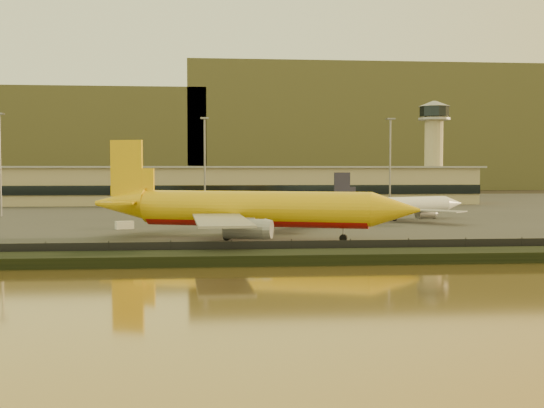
# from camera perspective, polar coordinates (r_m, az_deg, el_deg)

# --- Properties ---
(ground) EXTENTS (900.00, 900.00, 0.00)m
(ground) POSITION_cam_1_polar(r_m,az_deg,el_deg) (103.93, -0.32, -3.66)
(ground) COLOR black
(ground) RESTS_ON ground
(embankment) EXTENTS (320.00, 7.00, 1.40)m
(embankment) POSITION_cam_1_polar(r_m,az_deg,el_deg) (87.05, 0.66, -4.50)
(embankment) COLOR black
(embankment) RESTS_ON ground
(tarmac) EXTENTS (320.00, 220.00, 0.20)m
(tarmac) POSITION_cam_1_polar(r_m,az_deg,el_deg) (198.40, -2.72, -0.46)
(tarmac) COLOR #2D2D2D
(tarmac) RESTS_ON ground
(perimeter_fence) EXTENTS (300.00, 0.05, 2.20)m
(perimeter_fence) POSITION_cam_1_polar(r_m,az_deg,el_deg) (90.92, 0.40, -3.80)
(perimeter_fence) COLOR black
(perimeter_fence) RESTS_ON tarmac
(terminal_building) EXTENTS (202.00, 25.00, 12.60)m
(terminal_building) POSITION_cam_1_polar(r_m,az_deg,el_deg) (228.52, -6.71, 1.52)
(terminal_building) COLOR tan
(terminal_building) RESTS_ON tarmac
(control_tower) EXTENTS (11.20, 11.20, 35.50)m
(control_tower) POSITION_cam_1_polar(r_m,az_deg,el_deg) (247.01, 13.38, 5.15)
(control_tower) COLOR tan
(control_tower) RESTS_ON tarmac
(apron_light_masts) EXTENTS (152.20, 12.20, 25.40)m
(apron_light_masts) POSITION_cam_1_polar(r_m,az_deg,el_deg) (179.48, 2.37, 4.16)
(apron_light_masts) COLOR slate
(apron_light_masts) RESTS_ON tarmac
(distant_hills) EXTENTS (470.00, 160.00, 70.00)m
(distant_hills) POSITION_cam_1_polar(r_m,az_deg,el_deg) (443.41, -6.87, 5.48)
(distant_hills) COLOR brown
(distant_hills) RESTS_ON ground
(dhl_cargo_jet) EXTENTS (54.67, 52.02, 16.77)m
(dhl_cargo_jet) POSITION_cam_1_polar(r_m,az_deg,el_deg) (113.45, -1.94, -0.46)
(dhl_cargo_jet) COLOR #DFAB0B
(dhl_cargo_jet) RESTS_ON tarmac
(white_narrowbody_jet) EXTENTS (36.70, 34.65, 10.98)m
(white_narrowbody_jet) POSITION_cam_1_polar(r_m,az_deg,el_deg) (158.22, 10.45, -0.16)
(white_narrowbody_jet) COLOR white
(white_narrowbody_jet) RESTS_ON tarmac
(gse_vehicle_yellow) EXTENTS (4.45, 2.33, 1.93)m
(gse_vehicle_yellow) POSITION_cam_1_polar(r_m,az_deg,el_deg) (137.14, 5.94, -1.57)
(gse_vehicle_yellow) COLOR #DFAB0B
(gse_vehicle_yellow) RESTS_ON tarmac
(gse_vehicle_white) EXTENTS (3.77, 2.66, 1.55)m
(gse_vehicle_white) POSITION_cam_1_polar(r_m,az_deg,el_deg) (136.39, -12.24, -1.73)
(gse_vehicle_white) COLOR white
(gse_vehicle_white) RESTS_ON tarmac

